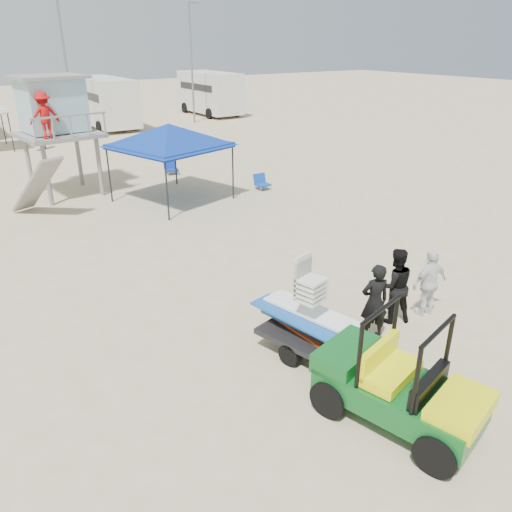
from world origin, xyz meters
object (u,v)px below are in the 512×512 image
man_left (374,302)px  lifeguard_tower (52,110)px  surf_trailer (306,320)px  canopy_blue (169,128)px  utility_cart (402,378)px

man_left → lifeguard_tower: bearing=-60.5°
surf_trailer → canopy_blue: size_ratio=0.53×
lifeguard_tower → canopy_blue: size_ratio=1.03×
surf_trailer → canopy_blue: bearing=78.5°
utility_cart → canopy_blue: (2.18, 13.07, 1.84)m
lifeguard_tower → canopy_blue: lifeguard_tower is taller
utility_cart → canopy_blue: size_ratio=0.64×
lifeguard_tower → surf_trailer: bearing=-85.6°
lifeguard_tower → utility_cart: bearing=-86.3°
lifeguard_tower → canopy_blue: (3.23, -3.13, -0.52)m
utility_cart → man_left: size_ratio=1.66×
man_left → lifeguard_tower: size_ratio=0.38×
surf_trailer → man_left: size_ratio=1.38×
utility_cart → man_left: bearing=53.2°
surf_trailer → lifeguard_tower: bearing=94.4°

